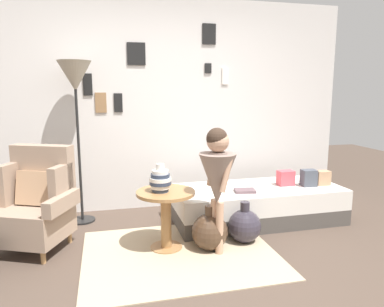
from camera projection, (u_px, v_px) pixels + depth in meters
name	position (u px, v px, depth m)	size (l,w,h in m)	color
ground_plane	(202.00, 278.00, 2.89)	(12.00, 12.00, 0.00)	#4C3D33
gallery_wall	(161.00, 105.00, 4.52)	(4.80, 0.12, 2.60)	silver
rug	(180.00, 253.00, 3.32)	(1.74, 1.42, 0.01)	tan
armchair	(35.00, 203.00, 3.39)	(0.89, 0.80, 0.97)	tan
daybed	(257.00, 204.00, 4.13)	(1.91, 0.81, 0.40)	#4C4742
pillow_head	(322.00, 178.00, 4.19)	(0.16, 0.12, 0.17)	tan
pillow_mid	(309.00, 178.00, 4.13)	(0.16, 0.12, 0.19)	#474C56
pillow_back	(286.00, 178.00, 4.17)	(0.18, 0.12, 0.17)	#D64C56
side_table	(166.00, 208.00, 3.37)	(0.55, 0.55, 0.57)	#9E7042
vase_striped	(160.00, 180.00, 3.31)	(0.20, 0.20, 0.26)	#2D384C
floor_lamp	(75.00, 84.00, 3.89)	(0.36, 0.36, 1.80)	black
person_child	(217.00, 174.00, 3.23)	(0.34, 0.34, 1.17)	tan
book_on_daybed	(245.00, 191.00, 3.90)	(0.22, 0.16, 0.03)	#644E54
demijohn_near	(210.00, 231.00, 3.39)	(0.35, 0.35, 0.43)	#473323
demijohn_far	(244.00, 226.00, 3.56)	(0.33, 0.33, 0.41)	#332D38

